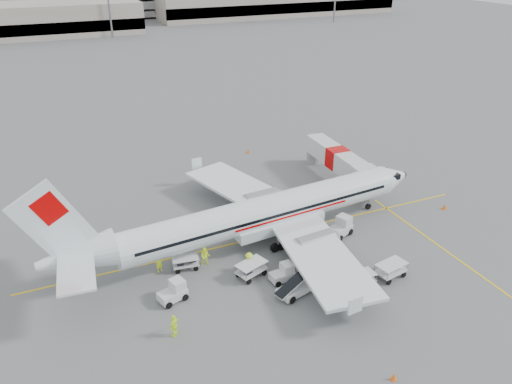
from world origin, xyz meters
TOP-DOWN VIEW (x-y plane):
  - ground at (0.00, 0.00)m, footprint 360.00×360.00m
  - stripe_lead at (0.00, 0.00)m, footprint 44.00×0.20m
  - stripe_cross at (14.00, -8.00)m, footprint 0.20×20.00m
  - terminal_east at (70.00, 145.00)m, footprint 90.00×26.00m
  - treeline at (0.00, 175.00)m, footprint 300.00×3.00m
  - aircraft at (-0.08, -0.51)m, footprint 38.80×31.71m
  - jet_bridge at (12.82, 8.05)m, footprint 3.04×14.80m
  - belt_loader at (-1.03, -8.66)m, footprint 5.02×2.99m
  - tug_fore at (6.64, -2.61)m, footprint 2.70×2.13m
  - tug_mid at (-1.52, -6.80)m, footprint 2.05×1.26m
  - tug_aft at (-10.39, -5.66)m, footprint 2.43×1.81m
  - cart_loaded_a at (-3.58, -5.23)m, footprint 2.88×2.25m
  - cart_loaded_b at (-8.27, -2.00)m, footprint 2.34×1.57m
  - cart_empty_a at (4.06, -9.92)m, footprint 2.26×1.39m
  - cart_empty_b at (6.95, -9.94)m, footprint 2.79×1.96m
  - cone_nose at (19.45, -2.55)m, footprint 0.41×0.41m
  - cone_port at (6.68, 19.83)m, footprint 0.40×0.40m
  - cone_stbd at (0.38, -18.96)m, footprint 0.35×0.35m
  - crew_a at (-10.39, -1.50)m, footprint 0.66×0.50m
  - crew_b at (-6.54, -2.13)m, footprint 1.02×0.92m
  - crew_c at (-3.44, -4.41)m, footprint 0.96×1.27m
  - crew_d at (-11.27, -9.51)m, footprint 1.07×1.05m

SIDE VIEW (x-z plane):
  - ground at x=0.00m, z-range 0.00..0.00m
  - stripe_lead at x=0.00m, z-range 0.00..0.01m
  - stripe_cross at x=14.00m, z-range 0.00..0.01m
  - cone_stbd at x=0.38m, z-range 0.00..0.58m
  - cone_port at x=6.68m, z-range 0.00..0.64m
  - cone_nose at x=19.45m, z-range 0.00..0.68m
  - cart_loaded_b at x=-8.27m, z-range 0.00..1.15m
  - cart_empty_a at x=4.06m, z-range 0.00..1.15m
  - cart_loaded_a at x=-3.58m, z-range 0.00..1.32m
  - cart_empty_b at x=6.95m, z-range 0.00..1.33m
  - tug_mid at x=-1.52m, z-range 0.00..1.53m
  - crew_a at x=-10.39m, z-range 0.00..1.62m
  - tug_aft at x=-10.39m, z-range 0.00..1.68m
  - crew_b at x=-6.54m, z-range 0.00..1.71m
  - crew_c at x=-3.44m, z-range 0.00..1.75m
  - crew_d at x=-11.27m, z-range 0.00..1.81m
  - tug_fore at x=6.64m, z-range 0.00..1.83m
  - belt_loader at x=-1.03m, z-range 0.00..2.56m
  - jet_bridge at x=12.82m, z-range 0.00..3.87m
  - treeline at x=0.00m, z-range 0.00..6.00m
  - terminal_east at x=70.00m, z-range 0.00..10.00m
  - aircraft at x=-0.08m, z-range 0.00..10.01m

